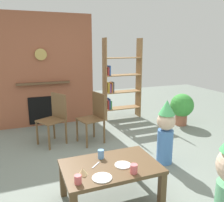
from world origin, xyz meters
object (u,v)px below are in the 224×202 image
Objects in this scene: coffee_table at (111,171)px; paper_cup_near_right at (134,169)px; paper_plate_rear at (123,165)px; birthday_cake_slice at (83,171)px; dining_chair_middle at (95,115)px; potted_plant_tall at (182,107)px; paper_cup_center at (101,154)px; paper_cup_near_left at (78,179)px; bookshelf at (119,83)px; paper_plate_front at (102,178)px; dining_chair_left at (55,116)px; child_in_pink at (166,130)px.

paper_cup_near_right is (0.16, -0.25, 0.12)m from coffee_table.
coffee_table is 0.15m from paper_plate_rear.
birthday_cake_slice is 0.11× the size of dining_chair_middle.
paper_cup_center is at bearing -145.04° from potted_plant_tall.
coffee_table is 1.17× the size of dining_chair_middle.
paper_cup_near_right reaches higher than paper_cup_near_left.
paper_plate_front is at bearing -115.79° from bookshelf.
paper_cup_near_left reaches higher than birthday_cake_slice.
potted_plant_tall reaches higher than paper_cup_near_left.
birthday_cake_slice reaches higher than coffee_table.
paper_plate_rear is 1.80m from dining_chair_middle.
paper_plate_rear is (0.17, -0.25, -0.05)m from paper_cup_center.
dining_chair_middle is at bearing -174.80° from potted_plant_tall.
coffee_table is at bearing 28.11° from paper_cup_near_left.
paper_cup_center is (-1.37, -2.69, -0.37)m from bookshelf.
coffee_table is 5.93× the size of paper_plate_rear.
dining_chair_left is (0.09, 2.14, 0.02)m from paper_cup_near_left.
paper_plate_rear is 1.78× the size of birthday_cake_slice.
coffee_table is 1.09× the size of child_in_pink.
birthday_cake_slice is 0.11× the size of dining_chair_left.
potted_plant_tall reaches higher than paper_plate_rear.
bookshelf is at bearing 69.61° from paper_cup_near_right.
paper_cup_center is 1.19m from child_in_pink.
dining_chair_middle is (0.19, 1.97, 0.01)m from paper_cup_near_right.
paper_plate_rear is 2.03m from dining_chair_left.
paper_cup_near_left is 0.43× the size of paper_plate_front.
paper_cup_near_left is at bearing -143.01° from potted_plant_tall.
paper_cup_center is 0.11× the size of dining_chair_middle.
coffee_table is at bearing 0.00° from child_in_pink.
paper_cup_near_left is at bearing -163.32° from paper_plate_rear.
paper_cup_near_right is at bearing -4.22° from paper_plate_front.
paper_cup_near_left is at bearing 177.61° from paper_cup_near_right.
paper_cup_center is 1.75m from dining_chair_left.
paper_plate_front is 0.33m from paper_plate_rear.
dining_chair_left is (0.00, 2.00, 0.02)m from birthday_cake_slice.
potted_plant_tall is at bearing -41.80° from bookshelf.
dining_chair_middle is at bearing 82.68° from paper_plate_rear.
paper_plate_rear is 0.25× the size of potted_plant_tall.
child_in_pink is at bearing -95.95° from bookshelf.
birthday_cake_slice is at bearing 139.66° from paper_plate_front.
potted_plant_tall is at bearing 36.99° from paper_cup_near_left.
paper_plate_front is at bearing -107.31° from paper_cup_center.
birthday_cake_slice is at bearing -119.20° from bookshelf.
dining_chair_left is (-0.49, 2.16, 0.01)m from paper_cup_near_right.
paper_plate_front is at bearing -151.55° from paper_plate_rear.
dining_chair_middle is at bearing 68.53° from paper_cup_near_left.
paper_plate_rear is at bearing -139.34° from potted_plant_tall.
dining_chair_middle reaches higher than birthday_cake_slice.
child_in_pink reaches higher than paper_cup_center.
birthday_cake_slice is at bearing -136.31° from paper_cup_center.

